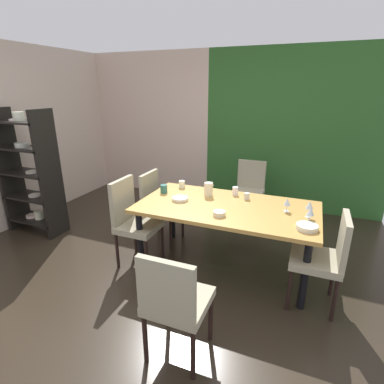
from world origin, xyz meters
TOP-DOWN VIEW (x-y plane):
  - ground_plane at (0.00, 0.00)m, footprint 5.24×5.32m
  - back_panel_interior at (-1.44, 2.61)m, footprint 2.36×0.10m
  - garden_window_panel at (1.18, 2.61)m, footprint 2.88×0.10m
  - dining_table at (0.69, 0.48)m, footprint 1.93×1.03m
  - chair_right_near at (1.70, 0.18)m, footprint 0.44×0.44m
  - chair_left_near at (-0.33, 0.18)m, footprint 0.45×0.44m
  - chair_head_near at (0.69, -0.88)m, footprint 0.44×0.44m
  - chair_left_far at (-0.32, 0.79)m, footprint 0.45×0.44m
  - chair_head_far at (0.66, 1.84)m, footprint 0.44×0.45m
  - display_shelf at (-2.07, 0.37)m, footprint 0.80×0.36m
  - wine_glass_corner at (1.52, 0.49)m, footprint 0.07×0.07m
  - wine_glass_north at (1.53, 0.35)m, footprint 0.07×0.07m
  - wine_glass_east at (1.30, 0.56)m, footprint 0.07×0.07m
  - serving_bowl_front at (0.15, 0.44)m, footprint 0.19×0.19m
  - serving_bowl_near_window at (1.51, 0.20)m, footprint 0.20×0.20m
  - serving_bowl_west at (0.69, 0.20)m, footprint 0.13×0.13m
  - cup_rear at (0.68, 0.86)m, footprint 0.07×0.07m
  - cup_south at (-0.14, 0.61)m, footprint 0.08×0.08m
  - cup_near_shelf at (-0.02, 0.87)m, footprint 0.08×0.08m
  - cup_left at (0.84, 0.77)m, footprint 0.06×0.06m
  - pitcher_right at (0.40, 0.71)m, footprint 0.11×0.10m

SIDE VIEW (x-z plane):
  - ground_plane at x=0.00m, z-range -0.02..0.00m
  - chair_head_near at x=0.69m, z-range 0.07..0.99m
  - chair_head_far at x=0.66m, z-range 0.07..0.99m
  - chair_left_far at x=-0.32m, z-range 0.07..1.00m
  - chair_right_near at x=1.70m, z-range 0.07..1.00m
  - chair_left_near at x=-0.33m, z-range 0.06..1.06m
  - dining_table at x=0.69m, z-range 0.30..1.05m
  - serving_bowl_front at x=0.15m, z-range 0.75..0.78m
  - serving_bowl_near_window at x=1.51m, z-range 0.75..0.79m
  - serving_bowl_west at x=0.69m, z-range 0.75..0.80m
  - cup_left at x=0.84m, z-range 0.75..0.82m
  - cup_near_shelf at x=-0.02m, z-range 0.75..0.84m
  - cup_rear at x=0.68m, z-range 0.75..0.85m
  - cup_south at x=-0.14m, z-range 0.75..0.85m
  - pitcher_right at x=0.40m, z-range 0.75..0.91m
  - wine_glass_east at x=1.30m, z-range 0.78..0.92m
  - wine_glass_north at x=1.53m, z-range 0.78..0.94m
  - display_shelf at x=-2.07m, z-range 0.01..1.73m
  - wine_glass_corner at x=1.52m, z-range 0.79..0.96m
  - back_panel_interior at x=-1.44m, z-range 0.00..2.57m
  - garden_window_panel at x=1.18m, z-range 0.00..2.57m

